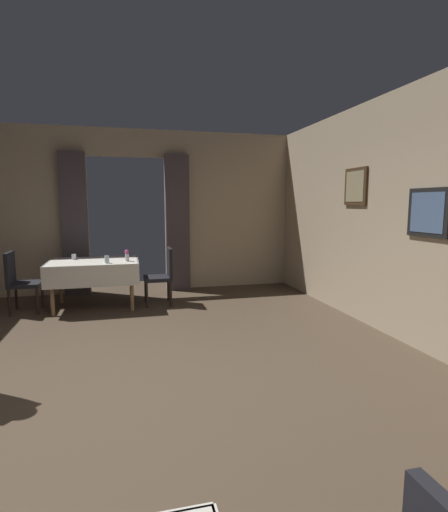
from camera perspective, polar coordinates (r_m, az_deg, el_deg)
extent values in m
plane|color=#4C3D2D|center=(3.75, -12.80, -18.62)|extent=(10.08, 10.08, 0.00)
cube|color=tan|center=(4.67, 29.86, 4.83)|extent=(0.12, 8.40, 3.00)
cube|color=black|center=(4.76, 27.59, 5.63)|extent=(0.03, 0.58, 0.53)
cube|color=slate|center=(4.75, 27.44, 5.64)|extent=(0.01, 0.47, 0.43)
cube|color=#47331E|center=(5.89, 18.63, 9.58)|extent=(0.03, 0.52, 0.52)
cube|color=#998C66|center=(5.88, 18.50, 9.59)|extent=(0.01, 0.43, 0.43)
cube|color=tan|center=(7.81, -28.43, 5.65)|extent=(2.50, 0.12, 3.00)
cube|color=tan|center=(7.82, 0.62, 6.56)|extent=(2.50, 0.12, 3.00)
cube|color=tan|center=(7.65, -14.21, 15.71)|extent=(1.40, 0.12, 0.50)
cube|color=#4C4247|center=(7.49, -20.91, 4.29)|extent=(0.44, 0.14, 2.55)
cube|color=#4C4247|center=(7.50, -6.77, 4.74)|extent=(0.44, 0.14, 2.55)
cylinder|color=olive|center=(6.29, -23.77, -4.87)|extent=(0.06, 0.06, 0.71)
cylinder|color=olive|center=(6.20, -13.29, -4.60)|extent=(0.06, 0.06, 0.71)
cylinder|color=olive|center=(7.05, -22.71, -3.52)|extent=(0.06, 0.06, 0.71)
cylinder|color=olive|center=(6.96, -13.39, -3.26)|extent=(0.06, 0.06, 0.71)
cube|color=olive|center=(6.54, -18.44, -0.86)|extent=(1.30, 0.94, 0.03)
cube|color=silver|center=(6.53, -18.45, -0.69)|extent=(1.36, 1.00, 0.01)
cube|color=silver|center=(6.07, -18.74, -2.85)|extent=(1.36, 0.02, 0.33)
cube|color=silver|center=(7.05, -18.10, -1.40)|extent=(1.36, 0.02, 0.33)
cube|color=silver|center=(6.65, -24.25, -2.23)|extent=(0.02, 1.00, 0.33)
cube|color=silver|center=(6.54, -12.44, -1.88)|extent=(0.02, 1.00, 0.33)
cylinder|color=black|center=(6.35, -11.18, -5.59)|extent=(0.04, 0.04, 0.42)
cylinder|color=black|center=(6.72, -11.35, -4.86)|extent=(0.04, 0.04, 0.42)
cylinder|color=black|center=(6.38, -7.76, -5.45)|extent=(0.04, 0.04, 0.42)
cylinder|color=black|center=(6.75, -8.12, -4.74)|extent=(0.04, 0.04, 0.42)
cube|color=black|center=(6.50, -9.65, -3.22)|extent=(0.44, 0.44, 0.06)
cube|color=black|center=(6.48, -7.93, -0.93)|extent=(0.05, 0.42, 0.48)
cylinder|color=black|center=(6.85, -24.91, -5.20)|extent=(0.04, 0.04, 0.42)
cylinder|color=black|center=(6.48, -25.53, -5.93)|extent=(0.04, 0.04, 0.42)
cylinder|color=black|center=(6.93, -28.01, -5.24)|extent=(0.04, 0.04, 0.42)
cylinder|color=black|center=(6.57, -28.80, -5.96)|extent=(0.04, 0.04, 0.42)
cube|color=black|center=(6.66, -26.93, -3.69)|extent=(0.44, 0.44, 0.06)
cube|color=black|center=(6.67, -28.74, -1.56)|extent=(0.05, 0.42, 0.48)
cylinder|color=silver|center=(6.32, -13.95, -0.21)|extent=(0.06, 0.06, 0.12)
sphere|color=#D84C8C|center=(6.31, -13.98, 0.59)|extent=(0.07, 0.07, 0.07)
cylinder|color=silver|center=(6.75, -21.02, -0.12)|extent=(0.07, 0.07, 0.09)
cylinder|color=silver|center=(6.19, -16.70, -0.48)|extent=(0.07, 0.07, 0.12)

